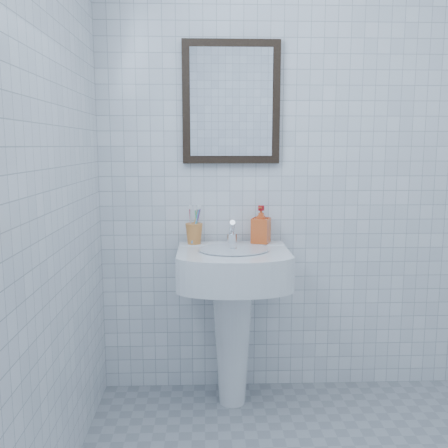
{
  "coord_description": "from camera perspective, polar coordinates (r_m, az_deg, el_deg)",
  "views": [
    {
      "loc": [
        -0.54,
        -1.43,
        1.33
      ],
      "look_at": [
        -0.46,
        0.86,
        0.97
      ],
      "focal_mm": 40.0,
      "sensor_mm": 36.0,
      "label": 1
    }
  ],
  "objects": [
    {
      "name": "wall_left",
      "position": [
        1.54,
        -23.52,
        5.18
      ],
      "size": [
        0.02,
        2.4,
        2.5
      ],
      "primitive_type": "cube",
      "color": "white",
      "rests_on": "ground"
    },
    {
      "name": "wall_mirror",
      "position": [
        2.62,
        0.82,
        13.72
      ],
      "size": [
        0.5,
        0.04,
        0.62
      ],
      "color": "black",
      "rests_on": "wall_back"
    },
    {
      "name": "washbasin",
      "position": [
        2.54,
        1.0,
        -8.68
      ],
      "size": [
        0.54,
        0.4,
        0.84
      ],
      "color": "white",
      "rests_on": "ground"
    },
    {
      "name": "toothbrush_cup",
      "position": [
        2.57,
        -3.44,
        -1.11
      ],
      "size": [
        0.11,
        0.11,
        0.11
      ],
      "primitive_type": null,
      "rotation": [
        0.0,
        0.0,
        0.31
      ],
      "color": "orange",
      "rests_on": "washbasin"
    },
    {
      "name": "faucet",
      "position": [
        2.56,
        0.9,
        -1.15
      ],
      "size": [
        0.05,
        0.12,
        0.13
      ],
      "color": "white",
      "rests_on": "washbasin"
    },
    {
      "name": "wall_back",
      "position": [
        2.69,
        9.57,
        7.09
      ],
      "size": [
        2.2,
        0.02,
        2.5
      ],
      "primitive_type": "cube",
      "color": "white",
      "rests_on": "ground"
    },
    {
      "name": "soap_dispenser",
      "position": [
        2.59,
        4.24,
        -0.06
      ],
      "size": [
        0.11,
        0.11,
        0.19
      ],
      "primitive_type": "imported",
      "rotation": [
        0.0,
        0.0,
        -0.37
      ],
      "color": "red",
      "rests_on": "washbasin"
    }
  ]
}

